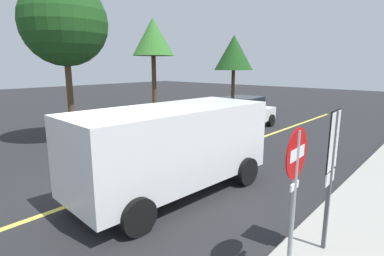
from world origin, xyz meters
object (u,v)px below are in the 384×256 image
Objects in this scene: speed_limit_sign at (332,157)px; white_van at (173,144)px; tree_left_verge at (64,23)px; car_white_approaching at (244,113)px; tree_centre_verge at (153,38)px; stop_sign at (295,177)px; tree_right_verge at (234,53)px.

speed_limit_sign reaches higher than white_van.
car_white_approaching is at bearing -27.02° from tree_left_verge.
tree_centre_verge is at bearing 50.76° from white_van.
stop_sign is 0.36× the size of tree_left_verge.
car_white_approaching is 0.66× the size of tree_centre_verge.
speed_limit_sign is at bearing -95.21° from tree_left_verge.
tree_right_verge is at bearing 28.37° from white_van.
speed_limit_sign is 0.39× the size of tree_left_verge.
tree_right_verge reaches higher than car_white_approaching.
stop_sign is 11.22m from car_white_approaching.
car_white_approaching is at bearing 39.37° from speed_limit_sign.
tree_left_verge reaches higher than tree_centre_verge.
tree_right_verge is at bearing 36.98° from stop_sign.
speed_limit_sign is 0.64× the size of car_white_approaching.
stop_sign is at bearing -143.02° from tree_right_verge.
stop_sign is 0.59× the size of car_white_approaching.
speed_limit_sign is 10.97m from tree_left_verge.
speed_limit_sign is 0.42× the size of tree_centre_verge.
tree_right_verge is at bearing 39.30° from speed_limit_sign.
white_van reaches higher than car_white_approaching.
white_van is (1.00, 3.53, -0.33)m from stop_sign.
speed_limit_sign is at bearing -140.63° from car_white_approaching.
stop_sign is at bearing -105.75° from white_van.
car_white_approaching is 7.44m from tree_centre_verge.
tree_left_verge is (-7.30, 3.72, 3.98)m from car_white_approaching.
stop_sign is 0.88m from speed_limit_sign.
speed_limit_sign reaches higher than stop_sign.
tree_right_verge reaches higher than white_van.
tree_centre_verge is at bearing 59.35° from speed_limit_sign.
stop_sign is 0.44× the size of tree_right_verge.
tree_left_verge is at bearing -159.57° from tree_centre_verge.
stop_sign is 0.39× the size of tree_centre_verge.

